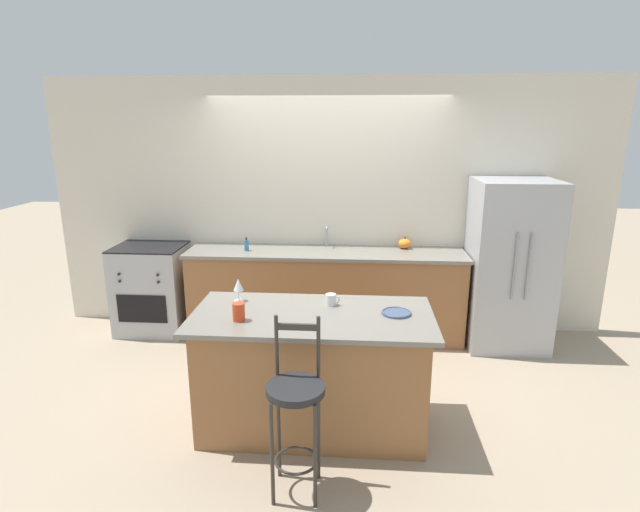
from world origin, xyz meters
name	(u,v)px	position (x,y,z in m)	size (l,w,h in m)	color
ground_plane	(323,348)	(0.00, 0.00, 0.00)	(18.00, 18.00, 0.00)	tan
wall_back	(327,207)	(0.00, 0.67, 1.35)	(6.00, 0.07, 2.70)	beige
back_counter	(325,293)	(0.00, 0.36, 0.47)	(2.90, 0.65, 0.94)	#936038
sink_faucet	(327,234)	(0.00, 0.55, 1.08)	(0.02, 0.13, 0.22)	#ADAFB5
kitchen_island	(312,371)	(0.01, -1.34, 0.46)	(1.74, 0.85, 0.91)	#936038
refrigerator	(509,264)	(1.86, 0.28, 0.85)	(0.78, 0.76, 1.70)	#ADAFB5
oven_range	(153,289)	(-1.89, 0.35, 0.48)	(0.73, 0.62, 0.96)	#ADAFB5
bar_stool_near	(296,406)	(-0.03, -2.03, 0.59)	(0.35, 0.35, 1.12)	#332D28
dinner_plate	(397,313)	(0.61, -1.30, 0.92)	(0.21, 0.21, 0.02)	#425170
wine_glass	(238,285)	(-0.57, -1.12, 1.04)	(0.08, 0.08, 0.18)	white
coffee_mug	(331,300)	(0.14, -1.16, 0.95)	(0.11, 0.08, 0.09)	white
tumbler_cup	(239,312)	(-0.48, -1.50, 0.97)	(0.09, 0.09, 0.13)	red
pumpkin_decoration	(405,244)	(0.83, 0.52, 0.99)	(0.14, 0.14, 0.13)	orange
soap_bottle	(247,245)	(-0.82, 0.30, 1.00)	(0.05, 0.05, 0.14)	teal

